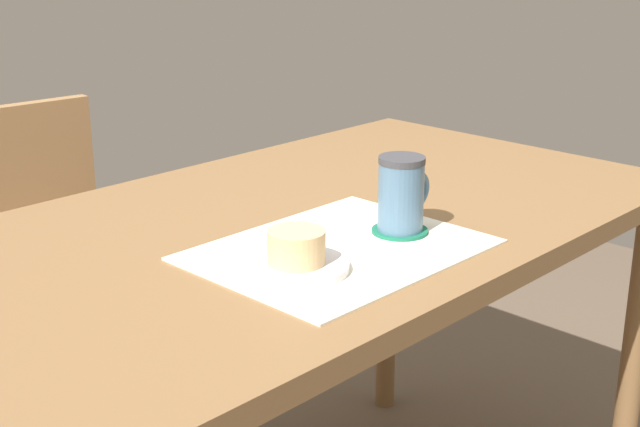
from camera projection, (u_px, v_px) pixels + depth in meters
name	position (u px, v px, depth m)	size (l,w,h in m)	color
dining_table	(297.00, 262.00, 1.50)	(1.40, 0.76, 0.76)	brown
wooden_chair	(44.00, 278.00, 1.99)	(0.46, 0.46, 0.84)	#997047
placemat	(339.00, 250.00, 1.33)	(0.42, 0.32, 0.00)	silver
pastry_plate	(297.00, 267.00, 1.25)	(0.15, 0.15, 0.01)	white
pastry	(296.00, 247.00, 1.24)	(0.08, 0.08, 0.05)	#E5BC7F
coffee_coaster	(400.00, 231.00, 1.40)	(0.09, 0.09, 0.01)	#196B4C
coffee_mug	(402.00, 193.00, 1.38)	(0.11, 0.07, 0.12)	slate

